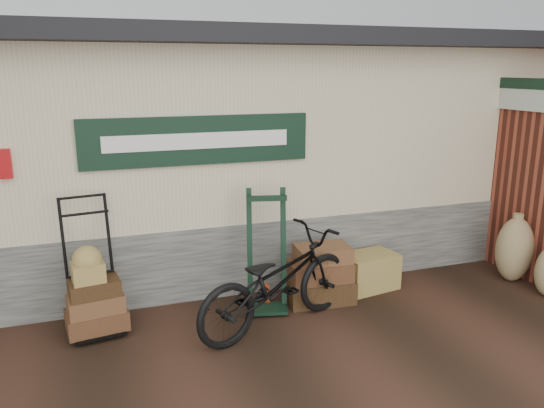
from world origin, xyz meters
The scene contains 9 objects.
ground centered at (0.00, 0.00, 0.00)m, with size 80.00×80.00×0.00m, color black.
station_building centered at (-0.01, 2.74, 1.61)m, with size 14.40×4.10×3.20m.
brick_outbuilding centered at (4.70, 1.19, 1.30)m, with size 1.71×4.51×2.62m.
porter_trolley centered at (-1.56, 0.64, 0.74)m, with size 0.74×0.55×1.48m, color black, non-canonical shape.
green_barrow centered at (0.37, 0.53, 0.71)m, with size 0.51×0.43×1.41m, color black, non-canonical shape.
suitcase_stack centered at (1.02, 0.50, 0.35)m, with size 0.80×0.50×0.71m, color #342010, non-canonical shape.
wicker_hamper centered at (1.77, 0.64, 0.23)m, with size 0.70×0.46×0.46m, color olive.
bicycle centered at (0.32, 0.02, 0.59)m, with size 2.04×0.71×1.19m, color black.
burlap_sack_left centered at (3.71, 0.25, 0.43)m, with size 0.54×0.45×0.86m, color #8E714C.
Camera 1 is at (-1.45, -4.94, 2.74)m, focal length 35.00 mm.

